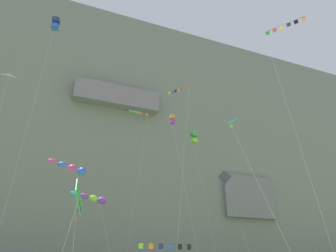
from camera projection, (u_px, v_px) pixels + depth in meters
cliff_face at (103, 146)px, 70.84m from camera, size 180.00×26.91×58.99m
kite_diamond_upper_left at (78, 199)px, 21.10m from camera, size 2.02×3.87×9.55m
kite_banner_high_center at (138, 131)px, 46.90m from camera, size 3.62×2.49×26.59m
kite_box_low_right at (194, 138)px, 57.49m from camera, size 2.57×4.45×27.19m
kite_box_mid_left at (173, 120)px, 43.68m from camera, size 2.19×5.25×23.88m
kite_banner_low_left at (286, 34)px, 40.19m from camera, size 3.73×4.90×33.74m
kite_banner_near_cliff at (179, 102)px, 45.22m from camera, size 3.03×2.90×28.70m
kite_banner_high_right at (166, 248)px, 30.85m from camera, size 6.42×5.05×6.06m
kite_windsock_front_field at (73, 169)px, 29.23m from camera, size 3.89×5.55×13.14m
kite_delta_upper_right at (6, 84)px, 33.28m from camera, size 1.76×5.20×23.32m
kite_diamond_mid_right at (225, 178)px, 50.12m from camera, size 3.54×3.92×18.72m
kite_box_low_center at (55, 24)px, 41.23m from camera, size 1.40×6.56×34.91m
kite_windsock_mid_center at (95, 199)px, 40.14m from camera, size 7.23×5.59×12.64m
kite_delta_high_left at (232, 132)px, 29.03m from camera, size 2.94×5.91×16.60m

